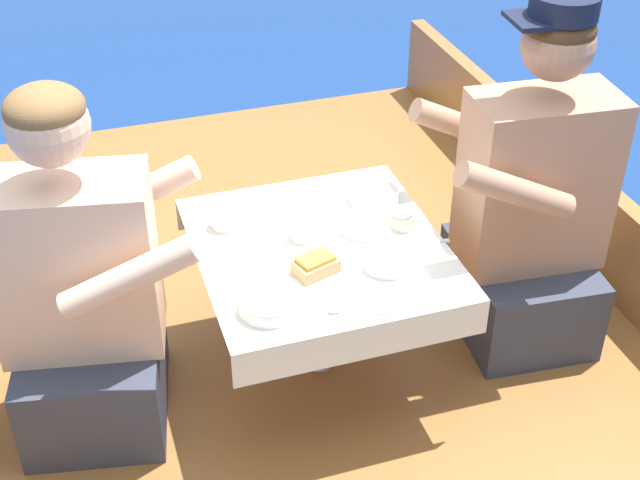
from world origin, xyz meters
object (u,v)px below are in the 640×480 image
(person_starboard, at_px, (530,211))
(sandwich, at_px, (316,265))
(tin_can, at_px, (402,219))
(person_port, at_px, (83,299))
(coffee_cup_starboard, at_px, (303,227))
(coffee_cup_port, at_px, (224,218))

(person_starboard, distance_m, sandwich, 0.69)
(sandwich, relative_size, tin_can, 1.89)
(person_port, distance_m, coffee_cup_starboard, 0.60)
(person_port, bearing_deg, tin_can, 11.09)
(person_starboard, bearing_deg, coffee_cup_port, -7.19)
(sandwich, height_order, tin_can, sandwich)
(sandwich, distance_m, coffee_cup_starboard, 0.17)
(person_port, height_order, coffee_cup_starboard, person_port)
(person_starboard, xyz_separation_m, coffee_cup_starboard, (-0.66, 0.06, 0.04))
(person_port, height_order, tin_can, person_port)
(coffee_cup_port, bearing_deg, person_port, -158.91)
(person_starboard, height_order, sandwich, person_starboard)
(person_port, bearing_deg, sandwich, -2.17)
(person_port, xyz_separation_m, coffee_cup_starboard, (0.59, 0.04, 0.07))
(coffee_cup_starboard, bearing_deg, person_starboard, -5.20)
(tin_can, bearing_deg, coffee_cup_port, 161.48)
(coffee_cup_port, distance_m, coffee_cup_starboard, 0.22)
(person_port, height_order, person_starboard, person_starboard)
(coffee_cup_starboard, xyz_separation_m, tin_can, (0.28, -0.04, -0.01))
(person_port, xyz_separation_m, person_starboard, (1.26, -0.02, 0.03))
(sandwich, xyz_separation_m, tin_can, (0.29, 0.14, -0.00))
(coffee_cup_port, height_order, tin_can, coffee_cup_port)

